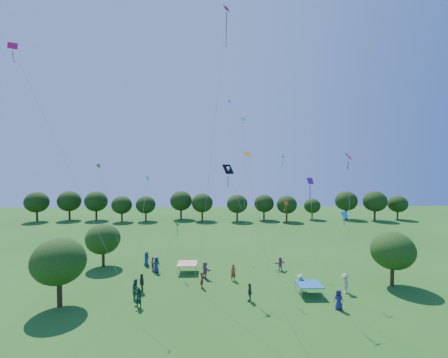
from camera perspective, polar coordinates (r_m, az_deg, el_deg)
near_tree_west at (r=30.25m, az=-28.93°, el=-13.58°), size 4.46×4.46×5.98m
near_tree_north at (r=39.97m, az=-22.05°, el=-10.54°), size 4.09×4.09×5.23m
near_tree_east at (r=35.64m, az=29.45°, el=-11.80°), size 4.23×4.23×5.53m
treeline at (r=69.31m, az=-2.51°, el=-4.52°), size 88.01×8.77×6.77m
tent_red_stripe at (r=35.96m, az=-7.02°, el=-15.69°), size 2.20×2.20×1.10m
tent_blue at (r=31.01m, az=15.88°, el=-18.70°), size 2.20×2.20×1.10m
crowd_person_0 at (r=36.55m, az=-12.77°, el=-15.65°), size 1.00×0.95×1.82m
crowd_person_1 at (r=33.40m, az=1.81°, el=-17.36°), size 0.77×0.64×1.77m
crowd_person_2 at (r=30.42m, az=-16.45°, el=-19.39°), size 0.85×1.02×1.81m
crowd_person_3 at (r=31.90m, az=14.35°, el=-18.55°), size 1.08×1.04×1.58m
crowd_person_4 at (r=28.84m, az=4.93°, el=-20.71°), size 0.62×1.04×1.66m
crowd_person_5 at (r=34.09m, az=-3.61°, el=-16.90°), size 1.46×1.76×1.83m
crowd_person_6 at (r=29.01m, az=21.01°, el=-20.67°), size 0.87×0.93×1.69m
crowd_person_7 at (r=31.67m, az=-4.20°, el=-18.64°), size 0.40×0.60×1.59m
crowd_person_8 at (r=28.54m, az=-15.95°, el=-20.93°), size 0.97×0.75×1.75m
crowd_person_9 at (r=32.61m, az=22.05°, el=-17.93°), size 0.57×1.22×1.84m
crowd_person_10 at (r=31.64m, az=-15.41°, el=-18.53°), size 0.96×1.15×1.80m
crowd_person_11 at (r=37.01m, az=10.65°, el=-15.59°), size 1.58×1.01×1.59m
crowd_person_12 at (r=39.25m, az=-14.55°, el=-14.48°), size 0.74×0.96×1.73m
crowd_person_13 at (r=37.49m, az=-13.48°, el=-15.40°), size 0.44×0.62×1.56m
pirate_kite at (r=30.64m, az=0.93°, el=1.52°), size 4.35×6.06×11.09m
red_high_kite at (r=29.51m, az=-0.68°, el=20.09°), size 3.03×1.57×25.58m
small_kite_0 at (r=25.52m, az=22.67°, el=0.06°), size 1.03×0.98×11.88m
small_kite_1 at (r=42.25m, az=11.37°, el=-5.97°), size 3.82×6.60×6.04m
small_kite_2 at (r=26.02m, az=5.37°, el=-0.40°), size 2.94×3.44×12.10m
small_kite_3 at (r=34.56m, az=-9.11°, el=-9.31°), size 1.86×0.63×4.65m
small_kite_4 at (r=30.68m, az=21.57°, el=-7.52°), size 2.61×1.33×6.58m
small_kite_5 at (r=27.73m, az=16.25°, el=-3.28°), size 1.82×2.84×9.85m
small_kite_6 at (r=34.29m, az=3.74°, el=5.21°), size 0.60×0.36×16.51m
small_kite_7 at (r=26.21m, az=-15.05°, el=-5.17°), size 1.19×1.77×10.03m
small_kite_8 at (r=28.03m, az=-31.68°, el=11.77°), size 7.31×3.89×20.16m
small_kite_9 at (r=38.03m, az=10.61°, el=-0.51°), size 2.21×2.56×12.35m
small_kite_10 at (r=40.42m, az=-0.32°, el=-2.25°), size 2.85×8.45×10.83m
small_kite_11 at (r=37.75m, az=-21.84°, el=-1.63°), size 2.71×0.70×11.19m
small_kite_12 at (r=41.12m, az=3.07°, el=6.49°), size 4.52×7.99×20.51m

